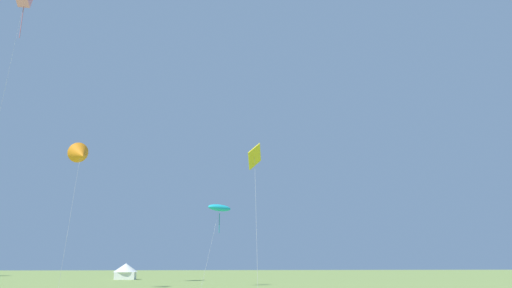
{
  "coord_description": "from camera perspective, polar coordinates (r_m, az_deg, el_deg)",
  "views": [
    {
      "loc": [
        -4.67,
        -2.22,
        2.18
      ],
      "look_at": [
        0.0,
        32.0,
        11.14
      ],
      "focal_mm": 32.72,
      "sensor_mm": 36.0,
      "label": 1
    }
  ],
  "objects": [
    {
      "name": "kite_yellow_diamond",
      "position": [
        34.09,
        -0.17,
        -1.69
      ],
      "size": [
        1.2,
        3.36,
        10.85
      ],
      "color": "yellow",
      "rests_on": "ground"
    },
    {
      "name": "kite_orange_delta",
      "position": [
        46.5,
        -20.65,
        -1.19
      ],
      "size": [
        2.83,
        3.13,
        13.38
      ],
      "color": "orange",
      "rests_on": "ground"
    },
    {
      "name": "kite_cyan_parafoil",
      "position": [
        50.42,
        -4.48,
        -7.8
      ],
      "size": [
        3.35,
        3.7,
        8.52
      ],
      "color": "#1EB7CC",
      "rests_on": "ground"
    },
    {
      "name": "festival_tent_center",
      "position": [
        76.3,
        -15.65,
        -14.67
      ],
      "size": [
        3.69,
        3.69,
        2.4
      ],
      "color": "white",
      "rests_on": "ground"
    }
  ]
}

